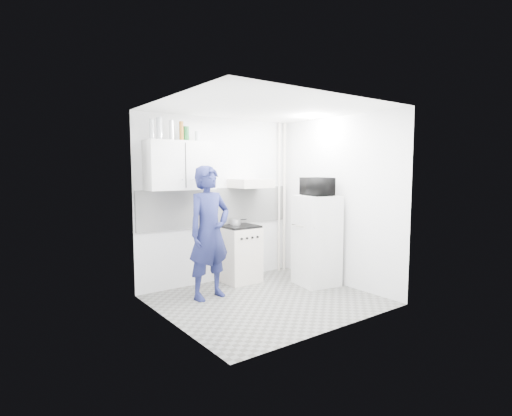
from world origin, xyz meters
TOP-DOWN VIEW (x-y plane):
  - floor at (0.00, 0.00)m, footprint 2.80×2.80m
  - ceiling at (0.00, 0.00)m, footprint 2.80×2.80m
  - wall_back at (0.00, 1.25)m, footprint 2.80×0.00m
  - wall_left at (-1.40, 0.00)m, footprint 0.00×2.60m
  - wall_right at (1.40, 0.00)m, footprint 0.00×2.60m
  - person at (-0.57, 0.57)m, footprint 0.73×0.53m
  - stove at (0.22, 1.00)m, footprint 0.55×0.55m
  - fridge at (1.10, 0.16)m, footprint 0.67×0.67m
  - stove_top at (0.22, 1.00)m, footprint 0.53×0.53m
  - saucepan at (0.19, 1.08)m, footprint 0.17×0.17m
  - microwave at (1.10, 0.16)m, footprint 0.56×0.43m
  - bottle_a at (-1.16, 1.07)m, footprint 0.06×0.06m
  - bottle_b at (-1.05, 1.07)m, footprint 0.08×0.08m
  - bottle_c at (-0.87, 1.07)m, footprint 0.07×0.07m
  - bottle_d at (-0.72, 1.07)m, footprint 0.06×0.06m
  - canister_a at (-0.65, 1.07)m, footprint 0.08×0.08m
  - canister_b at (-0.46, 1.07)m, footprint 0.08×0.08m
  - upper_cabinet at (-0.75, 1.07)m, footprint 1.00×0.35m
  - range_hood at (0.45, 1.00)m, footprint 0.60×0.50m
  - backsplash at (0.00, 1.24)m, footprint 2.74×0.03m
  - pipe_a at (1.30, 1.17)m, footprint 0.05×0.05m
  - pipe_b at (1.18, 1.17)m, footprint 0.04×0.04m
  - ceiling_spot_fixture at (1.00, 0.20)m, footprint 0.10×0.10m

SIDE VIEW (x-z plane):
  - floor at x=0.00m, z-range 0.00..0.00m
  - stove at x=0.22m, z-range 0.00..0.88m
  - fridge at x=1.10m, z-range 0.00..1.39m
  - stove_top at x=0.22m, z-range 0.88..0.91m
  - person at x=-0.57m, z-range 0.00..1.85m
  - saucepan at x=0.19m, z-range 0.91..1.00m
  - backsplash at x=0.00m, z-range 0.90..1.50m
  - wall_left at x=-1.40m, z-range 0.00..2.60m
  - wall_right at x=1.40m, z-range 0.00..2.60m
  - pipe_a at x=1.30m, z-range 0.00..2.60m
  - pipe_b at x=1.18m, z-range 0.00..2.60m
  - wall_back at x=0.00m, z-range -0.10..2.70m
  - microwave at x=1.10m, z-range 1.39..1.67m
  - range_hood at x=0.45m, z-range 1.50..1.64m
  - upper_cabinet at x=-0.75m, z-range 1.50..2.20m
  - canister_b at x=-0.46m, z-range 2.20..2.35m
  - canister_a at x=-0.65m, z-range 2.20..2.41m
  - bottle_c at x=-0.87m, z-range 2.20..2.48m
  - bottle_d at x=-0.72m, z-range 2.20..2.48m
  - bottle_a at x=-1.16m, z-range 2.20..2.48m
  - bottle_b at x=-1.05m, z-range 2.20..2.51m
  - ceiling_spot_fixture at x=1.00m, z-range 2.56..2.58m
  - ceiling at x=0.00m, z-range 2.60..2.60m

